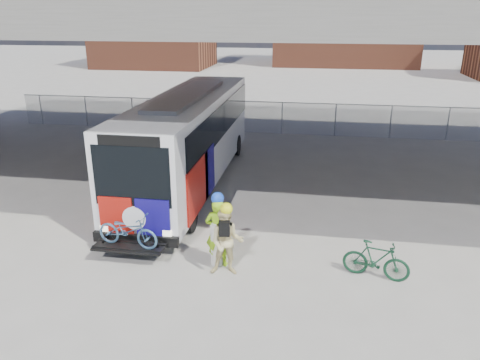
% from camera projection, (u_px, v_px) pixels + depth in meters
% --- Properties ---
extents(ground, '(160.00, 160.00, 0.00)m').
position_uv_depth(ground, '(224.00, 217.00, 16.06)').
color(ground, '#9E9991').
rests_on(ground, ground).
extents(bus, '(2.67, 13.00, 3.69)m').
position_uv_depth(bus, '(189.00, 133.00, 18.58)').
color(bus, silver).
rests_on(bus, ground).
extents(overpass, '(40.00, 16.00, 7.95)m').
position_uv_depth(overpass, '(243.00, 14.00, 17.56)').
color(overpass, '#605E59').
rests_on(overpass, ground).
extents(chainlink_fence, '(30.00, 0.06, 30.00)m').
position_uv_depth(chainlink_fence, '(265.00, 109.00, 26.71)').
color(chainlink_fence, gray).
rests_on(chainlink_fence, ground).
extents(brick_buildings, '(54.00, 22.00, 12.00)m').
position_uv_depth(brick_buildings, '(308.00, 22.00, 58.80)').
color(brick_buildings, brown).
rests_on(brick_buildings, ground).
extents(bollard, '(0.34, 0.34, 1.30)m').
position_uv_depth(bollard, '(217.00, 242.00, 12.81)').
color(bollard, silver).
rests_on(bollard, ground).
extents(cyclist_hivis, '(0.73, 0.50, 2.15)m').
position_uv_depth(cyclist_hivis, '(218.00, 231.00, 12.69)').
color(cyclist_hivis, '#96DB17').
rests_on(cyclist_hivis, ground).
extents(cyclist_tan, '(0.99, 0.82, 2.05)m').
position_uv_depth(cyclist_tan, '(227.00, 241.00, 12.25)').
color(cyclist_tan, beige).
rests_on(cyclist_tan, ground).
extents(bike_parked, '(1.80, 0.88, 1.04)m').
position_uv_depth(bike_parked, '(376.00, 260.00, 12.21)').
color(bike_parked, '#123924').
rests_on(bike_parked, ground).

